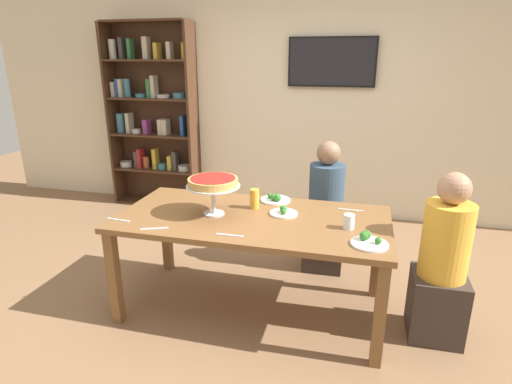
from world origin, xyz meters
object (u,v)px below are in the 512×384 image
Objects in this scene: dining_table at (252,227)px; cutlery_fork_near at (155,228)px; salad_plate_spare at (275,199)px; cutlery_knife_near at (351,210)px; diner_head_east at (442,270)px; salad_plate_far_diner at (369,241)px; diner_far_right at (325,215)px; water_glass_clear_near at (349,222)px; bookshelf at (152,115)px; television at (332,62)px; beer_glass_amber_tall at (255,199)px; cutlery_knife_far at (118,220)px; salad_plate_near_diner at (284,212)px; cutlery_fork_far at (229,235)px; deep_dish_pizza_stand at (213,184)px.

dining_table is 10.54× the size of cutlery_fork_near.
salad_plate_spare is 0.58m from cutlery_knife_near.
cutlery_knife_near is (-0.61, 0.30, 0.25)m from diner_head_east.
salad_plate_far_diner is 1.36m from cutlery_fork_near.
dining_table is 0.74m from cutlery_knife_near.
dining_table is 8.46× the size of salad_plate_far_diner.
water_glass_clear_near is at bearing 14.55° from diner_far_right.
bookshelf is 2.35× the size of television.
cutlery_knife_near is at bearing 6.13° from cutlery_fork_near.
diner_head_east reaches higher than beer_glass_amber_tall.
beer_glass_amber_tall is at bearing -37.33° from diner_far_right.
television is 2.61m from salad_plate_far_diner.
salad_plate_spare is at bearing 38.60° from cutlery_knife_far.
diner_head_east is at bearing -0.06° from dining_table.
diner_far_right is 0.78m from salad_plate_near_diner.
bookshelf reaches higher than cutlery_knife_near.
cutlery_fork_near is 0.32m from cutlery_knife_far.
cutlery_knife_near is 0.97m from cutlery_fork_far.
deep_dish_pizza_stand is at bearing 28.99° from cutlery_knife_far.
deep_dish_pizza_stand is 1.70× the size of salad_plate_far_diner.
water_glass_clear_near is 0.78m from cutlery_fork_far.
beer_glass_amber_tall reaches higher than cutlery_knife_near.
deep_dish_pizza_stand is 1.03m from cutlery_knife_near.
salad_plate_far_diner is 0.85m from cutlery_fork_far.
cutlery_fork_near is (-1.36, -0.11, -0.02)m from salad_plate_far_diner.
diner_head_east is at bearing 12.36° from cutlery_knife_far.
television reaches higher than cutlery_knife_near.
deep_dish_pizza_stand reaches higher than cutlery_fork_far.
deep_dish_pizza_stand is at bearing 167.52° from salad_plate_far_diner.
water_glass_clear_near reaches higher than salad_plate_far_diner.
diner_far_right is at bearing 108.19° from salad_plate_far_diner.
television reaches higher than diner_far_right.
salad_plate_far_diner is (0.46, -2.37, -1.00)m from television.
dining_table is at bearing -0.06° from diner_head_east.
salad_plate_near_diner is at bearing -19.31° from diner_far_right.
diner_head_east is at bearing 4.54° from water_glass_clear_near.
diner_far_right is 6.39× the size of cutlery_knife_far.
bookshelf is 2.52m from cutlery_knife_far.
cutlery_fork_near is at bearing -146.62° from dining_table.
diner_far_right reaches higher than cutlery_knife_near.
diner_far_right is 6.39× the size of cutlery_fork_near.
diner_far_right is at bearing 70.69° from salad_plate_near_diner.
dining_table is at bearing 23.21° from cutlery_knife_far.
water_glass_clear_near reaches higher than cutlery_knife_near.
salad_plate_spare reaches higher than salad_plate_near_diner.
salad_plate_near_diner reaches higher than dining_table.
beer_glass_amber_tall is 0.82× the size of cutlery_fork_near.
salad_plate_near_diner is (2.01, -1.92, -0.37)m from bookshelf.
water_glass_clear_near is (0.69, -0.22, -0.02)m from beer_glass_amber_tall.
bookshelf is 2.72m from cutlery_fork_near.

